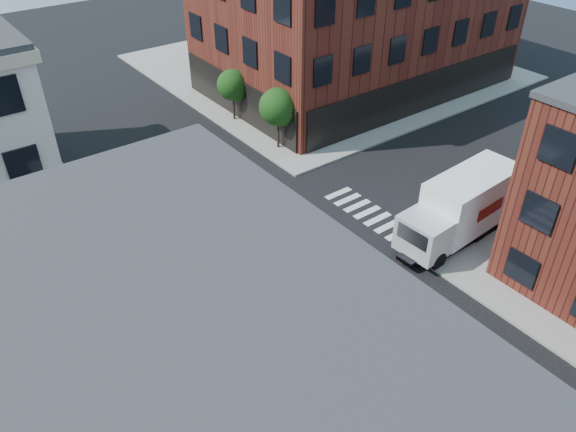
# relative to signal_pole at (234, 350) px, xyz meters

# --- Properties ---
(ground) EXTENTS (120.00, 120.00, 0.00)m
(ground) POSITION_rel_signal_pole_xyz_m (6.72, 6.68, -2.86)
(ground) COLOR black
(ground) RESTS_ON ground
(sidewalk_ne) EXTENTS (30.00, 30.00, 0.15)m
(sidewalk_ne) POSITION_rel_signal_pole_xyz_m (27.72, 27.68, -2.78)
(sidewalk_ne) COLOR gray
(sidewalk_ne) RESTS_ON ground
(building_ne) EXTENTS (25.00, 16.00, 12.00)m
(building_ne) POSITION_rel_signal_pole_xyz_m (27.22, 22.68, 3.14)
(building_ne) COLOR #4A1812
(building_ne) RESTS_ON ground
(tree_near) EXTENTS (2.69, 2.69, 4.49)m
(tree_near) POSITION_rel_signal_pole_xyz_m (14.28, 16.65, 0.30)
(tree_near) COLOR black
(tree_near) RESTS_ON ground
(tree_far) EXTENTS (2.43, 2.43, 4.07)m
(tree_far) POSITION_rel_signal_pole_xyz_m (14.28, 22.65, 0.02)
(tree_far) COLOR black
(tree_far) RESTS_ON ground
(signal_pole) EXTENTS (1.29, 1.24, 4.60)m
(signal_pole) POSITION_rel_signal_pole_xyz_m (0.00, 0.00, 0.00)
(signal_pole) COLOR black
(signal_pole) RESTS_ON ground
(box_truck) EXTENTS (8.58, 3.03, 3.82)m
(box_truck) POSITION_rel_signal_pole_xyz_m (16.20, 1.86, -0.87)
(box_truck) COLOR white
(box_truck) RESTS_ON ground
(traffic_cone) EXTENTS (0.39, 0.39, 0.66)m
(traffic_cone) POSITION_rel_signal_pole_xyz_m (1.48, 1.33, -2.54)
(traffic_cone) COLOR #D95409
(traffic_cone) RESTS_ON ground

